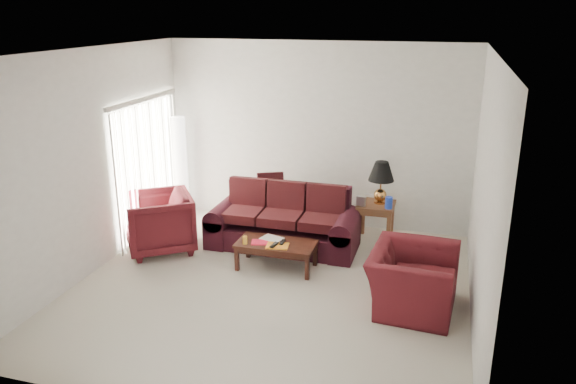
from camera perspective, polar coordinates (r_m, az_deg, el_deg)
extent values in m
plane|color=beige|center=(7.43, -1.84, -9.71)|extent=(5.00, 5.00, 0.00)
cube|color=silver|center=(9.08, -14.04, 2.35)|extent=(0.10, 2.00, 2.16)
cube|color=black|center=(9.15, -1.78, 0.68)|extent=(0.47, 0.37, 0.44)
cube|color=white|center=(8.59, 7.42, -0.91)|extent=(0.16, 0.09, 0.15)
cylinder|color=#1B39B5|center=(8.53, 10.20, -1.08)|extent=(0.12, 0.12, 0.18)
cube|color=white|center=(8.90, 8.30, -0.22)|extent=(0.15, 0.18, 0.05)
imported|color=#420F14|center=(8.57, -12.98, -3.04)|extent=(1.33, 1.33, 0.88)
imported|color=#461015|center=(6.99, 12.52, -8.67)|extent=(1.07, 1.20, 0.74)
cube|color=red|center=(7.80, -2.80, -5.12)|extent=(0.29, 0.25, 0.01)
cube|color=white|center=(7.91, -1.66, -4.76)|extent=(0.34, 0.30, 0.02)
cube|color=orange|center=(7.68, -1.08, -5.48)|extent=(0.32, 0.26, 0.02)
cube|color=black|center=(7.66, -1.41, -5.39)|extent=(0.08, 0.19, 0.02)
cube|color=black|center=(7.74, -0.56, -5.11)|extent=(0.05, 0.16, 0.02)
cylinder|color=gold|center=(7.76, -4.40, -4.90)|extent=(0.07, 0.07, 0.11)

